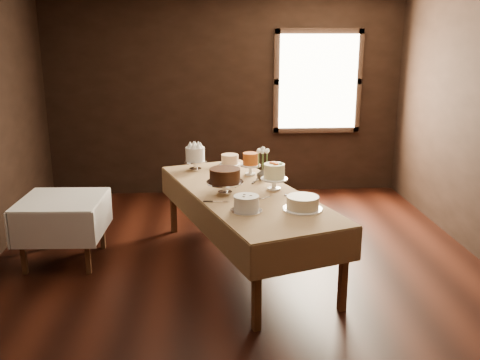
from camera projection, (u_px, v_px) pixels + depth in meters
The scene contains 20 objects.
floor at pixel (242, 283), 4.96m from camera, with size 5.00×6.00×0.01m, color black.
wall_back at pixel (226, 96), 7.46m from camera, with size 5.00×0.02×2.80m, color black.
wall_front at pixel (311, 312), 1.70m from camera, with size 5.00×0.02×2.80m, color black.
window at pixel (318, 82), 7.44m from camera, with size 1.10×0.05×1.30m, color #FFEABF.
display_table at pixel (244, 197), 5.17m from camera, with size 1.73×2.68×0.78m.
side_table at pixel (62, 206), 5.30m from camera, with size 0.84×0.84×0.67m.
cake_meringue at pixel (195, 159), 5.92m from camera, with size 0.26×0.26×0.27m.
cake_speckled at pixel (230, 160), 6.18m from camera, with size 0.25×0.25×0.12m.
cake_caramel at pixel (251, 165), 5.72m from camera, with size 0.22×0.22×0.26m.
cake_chocolate at pixel (225, 182), 5.05m from camera, with size 0.39×0.39×0.26m.
cake_flowers at pixel (274, 178), 5.18m from camera, with size 0.29×0.29×0.27m.
cake_swirl at pixel (246, 204), 4.55m from camera, with size 0.28×0.28×0.14m.
cake_cream at pixel (303, 203), 4.60m from camera, with size 0.40×0.40×0.12m.
cake_server_a at pixel (264, 198), 4.93m from camera, with size 0.24×0.03×0.01m, color silver.
cake_server_b at pixel (296, 199), 4.89m from camera, with size 0.24×0.03×0.01m, color silver.
cake_server_c at pixel (224, 184), 5.37m from camera, with size 0.24×0.03×0.01m, color silver.
cake_server_d at pixel (256, 180), 5.54m from camera, with size 0.24×0.03×0.01m, color silver.
cake_server_e at pixel (221, 202), 4.82m from camera, with size 0.24×0.03×0.01m, color silver.
flower_vase at pixel (263, 174), 5.53m from camera, with size 0.13×0.13×0.13m, color #2D2823.
flower_bouquet at pixel (263, 157), 5.48m from camera, with size 0.14×0.14×0.20m, color white, non-canonical shape.
Camera 1 is at (-0.34, -4.50, 2.27)m, focal length 39.57 mm.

